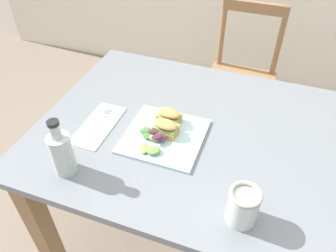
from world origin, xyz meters
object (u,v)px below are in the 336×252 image
sandwich_half_back (169,116)px  plate_lunch (164,136)px  chair_wooden_far (240,79)px  mason_jar_iced_tea (243,207)px  sandwich_half_front (166,127)px  bottle_cold_brew (63,155)px  dining_table (189,154)px  fork_on_napkin (101,122)px

sandwich_half_back → plate_lunch: bearing=-83.0°
chair_wooden_far → mason_jar_iced_tea: (0.17, -1.17, 0.34)m
chair_wooden_far → plate_lunch: 0.99m
plate_lunch → mason_jar_iced_tea: size_ratio=2.37×
sandwich_half_front → bottle_cold_brew: (-0.24, -0.26, 0.03)m
sandwich_half_front → plate_lunch: bearing=-97.3°
plate_lunch → sandwich_half_front: size_ratio=2.85×
dining_table → plate_lunch: plate_lunch is taller
sandwich_half_front → sandwich_half_back: (-0.01, 0.06, 0.00)m
dining_table → bottle_cold_brew: size_ratio=5.43×
dining_table → sandwich_half_back: sandwich_half_back is taller
dining_table → bottle_cold_brew: (-0.32, -0.32, 0.20)m
fork_on_napkin → dining_table: bearing=13.7°
dining_table → mason_jar_iced_tea: bearing=-52.0°
bottle_cold_brew → mason_jar_iced_tea: (0.56, 0.01, -0.02)m
fork_on_napkin → bottle_cold_brew: bottle_cold_brew is taller
plate_lunch → sandwich_half_front: 0.04m
mason_jar_iced_tea → sandwich_half_front: bearing=141.7°
bottle_cold_brew → chair_wooden_far: bearing=71.8°
chair_wooden_far → mason_jar_iced_tea: size_ratio=7.50×
sandwich_half_front → bottle_cold_brew: bearing=-132.7°
plate_lunch → mason_jar_iced_tea: (0.32, -0.24, 0.05)m
bottle_cold_brew → mason_jar_iced_tea: 0.56m
chair_wooden_far → fork_on_napkin: chair_wooden_far is taller
sandwich_half_front → mason_jar_iced_tea: size_ratio=0.83×
fork_on_napkin → sandwich_half_front: bearing=4.3°
dining_table → sandwich_half_back: (-0.08, 0.00, 0.17)m
fork_on_napkin → bottle_cold_brew: bearing=-87.3°
mason_jar_iced_tea → dining_table: bearing=128.0°
sandwich_half_front → bottle_cold_brew: size_ratio=0.47×
plate_lunch → sandwich_half_back: sandwich_half_back is taller
sandwich_half_back → mason_jar_iced_tea: (0.33, -0.31, 0.01)m
chair_wooden_far → fork_on_napkin: size_ratio=4.70×
sandwich_half_front → sandwich_half_back: same height
sandwich_half_back → bottle_cold_brew: (-0.23, -0.33, 0.03)m
sandwich_half_front → bottle_cold_brew: bottle_cold_brew is taller
chair_wooden_far → bottle_cold_brew: size_ratio=4.22×
dining_table → bottle_cold_brew: bearing=-134.4°
sandwich_half_front → sandwich_half_back: bearing=99.4°
plate_lunch → sandwich_half_front: (0.00, 0.01, 0.03)m
sandwich_half_back → mason_jar_iced_tea: 0.45m
dining_table → chair_wooden_far: 0.87m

